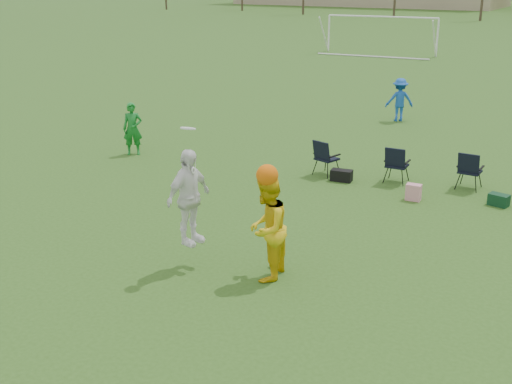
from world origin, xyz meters
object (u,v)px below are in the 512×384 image
Objects in this scene: fielder_blue at (399,100)px; goal_left at (382,24)px; fielder_green_near at (133,129)px; center_contest at (237,215)px.

fielder_blue is 20.52m from goal_left.
center_contest is (6.95, -5.24, 0.35)m from fielder_green_near.
fielder_blue reaches higher than fielder_green_near.
fielder_blue is 13.78m from center_contest.
center_contest reaches higher than fielder_green_near.
fielder_blue is at bearing 96.70° from center_contest.
fielder_green_near is at bearing 143.00° from center_contest.
fielder_blue is 0.58× the size of center_contest.
fielder_green_near is 1.00× the size of fielder_blue.
fielder_blue is 0.21× the size of goal_left.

